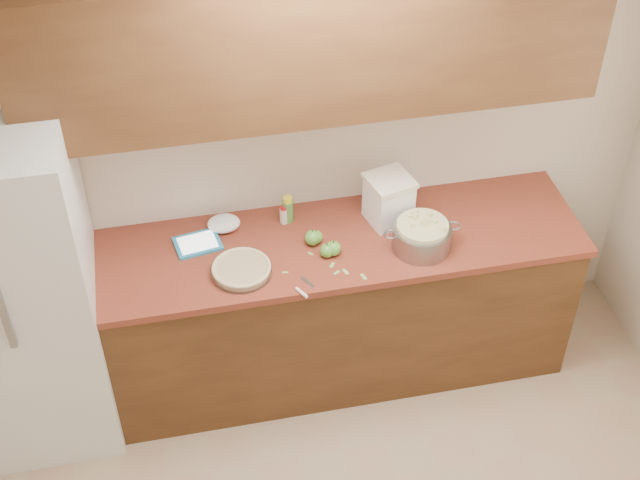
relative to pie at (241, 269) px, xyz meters
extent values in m
plane|color=silver|center=(0.41, -1.33, 1.66)|extent=(3.60, 3.60, 0.00)
plane|color=beige|center=(0.41, 0.47, 0.36)|extent=(3.60, 0.00, 3.60)
cube|color=#593419|center=(0.41, 0.14, -0.50)|extent=(2.60, 0.65, 0.88)
cube|color=brown|center=(0.41, 0.14, -0.04)|extent=(2.64, 0.68, 0.04)
cube|color=brown|center=(0.41, 0.30, 1.01)|extent=(2.60, 0.34, 0.70)
cube|color=silver|center=(-1.03, 0.11, -0.04)|extent=(0.70, 0.70, 1.80)
cylinder|color=silver|center=(0.00, 0.00, 0.00)|extent=(0.29, 0.29, 0.04)
cylinder|color=tan|center=(0.00, 0.00, 0.00)|extent=(0.26, 0.26, 0.03)
torus|color=tan|center=(0.00, 0.00, 0.01)|extent=(0.28, 0.28, 0.02)
cylinder|color=gray|center=(0.89, 0.01, 0.04)|extent=(0.29, 0.29, 0.12)
torus|color=gray|center=(0.73, 0.01, 0.08)|extent=(0.07, 0.07, 0.01)
torus|color=gray|center=(1.04, 0.01, 0.08)|extent=(0.07, 0.07, 0.01)
cylinder|color=beige|center=(0.89, 0.01, 0.05)|extent=(0.25, 0.25, 0.13)
cube|color=white|center=(0.78, 0.24, 0.10)|extent=(0.24, 0.24, 0.24)
cube|color=#F9EAC7|center=(0.78, 0.24, 0.23)|extent=(0.26, 0.26, 0.02)
cube|color=teal|center=(-0.18, 0.25, -0.02)|extent=(0.25, 0.20, 0.01)
cube|color=white|center=(-0.18, 0.25, -0.01)|extent=(0.20, 0.16, 0.00)
cube|color=gray|center=(0.29, -0.12, -0.02)|extent=(0.06, 0.08, 0.00)
cylinder|color=white|center=(0.25, -0.19, -0.02)|extent=(0.05, 0.07, 0.02)
cylinder|color=#4C8C38|center=(0.28, 0.34, 0.04)|extent=(0.05, 0.05, 0.12)
cylinder|color=yellow|center=(0.28, 0.34, 0.11)|extent=(0.05, 0.05, 0.03)
cylinder|color=beige|center=(0.26, 0.33, 0.02)|extent=(0.04, 0.04, 0.09)
cylinder|color=red|center=(0.26, 0.33, 0.07)|extent=(0.04, 0.04, 0.02)
cylinder|color=black|center=(0.72, 0.27, 0.02)|extent=(0.03, 0.03, 0.08)
cylinder|color=red|center=(0.72, 0.27, 0.06)|extent=(0.03, 0.03, 0.02)
cylinder|color=silver|center=(0.85, 0.36, 0.01)|extent=(0.19, 0.19, 0.07)
torus|color=silver|center=(0.85, 0.36, 0.05)|extent=(0.20, 0.20, 0.01)
ellipsoid|color=white|center=(-0.04, 0.34, 0.01)|extent=(0.18, 0.16, 0.07)
sphere|color=#509530|center=(0.37, 0.14, 0.02)|extent=(0.08, 0.08, 0.08)
cylinder|color=#3F2D19|center=(0.37, 0.14, 0.06)|extent=(0.01, 0.01, 0.01)
sphere|color=#509530|center=(0.39, 0.14, 0.01)|extent=(0.07, 0.07, 0.07)
cylinder|color=#3F2D19|center=(0.39, 0.14, 0.05)|extent=(0.01, 0.01, 0.01)
sphere|color=#509530|center=(0.42, 0.04, 0.01)|extent=(0.07, 0.07, 0.07)
cylinder|color=#3F2D19|center=(0.42, 0.04, 0.05)|extent=(0.01, 0.01, 0.01)
sphere|color=#509530|center=(0.45, 0.04, 0.01)|extent=(0.08, 0.08, 0.08)
cylinder|color=#3F2D19|center=(0.45, 0.04, 0.06)|extent=(0.01, 0.01, 0.01)
cube|color=#87B558|center=(0.20, -0.04, -0.02)|extent=(0.03, 0.02, 0.00)
cube|color=#87B558|center=(0.44, -0.09, -0.02)|extent=(0.04, 0.03, 0.00)
cube|color=#87B558|center=(0.56, -0.14, -0.02)|extent=(0.03, 0.04, 0.00)
cube|color=#87B558|center=(0.35, 0.07, -0.02)|extent=(0.03, 0.03, 0.00)
cube|color=#87B558|center=(0.43, -0.03, -0.02)|extent=(0.03, 0.04, 0.00)
cube|color=#87B558|center=(0.48, -0.09, -0.02)|extent=(0.03, 0.04, 0.00)
camera|label=1|loc=(-0.26, -3.08, 2.88)|focal=50.00mm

